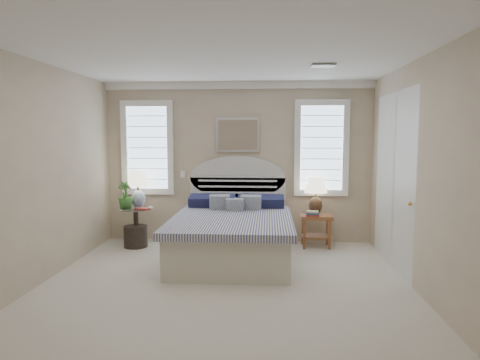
% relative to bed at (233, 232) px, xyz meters
% --- Properties ---
extents(floor, '(4.50, 5.00, 0.01)m').
position_rel_bed_xyz_m(floor, '(0.00, -1.46, -0.39)').
color(floor, beige).
rests_on(floor, ground).
extents(ceiling, '(4.50, 5.00, 0.01)m').
position_rel_bed_xyz_m(ceiling, '(0.00, -1.46, 2.31)').
color(ceiling, white).
rests_on(ceiling, wall_back).
extents(wall_back, '(4.50, 0.02, 2.70)m').
position_rel_bed_xyz_m(wall_back, '(0.00, 1.04, 0.96)').
color(wall_back, beige).
rests_on(wall_back, floor).
extents(wall_left, '(0.02, 5.00, 2.70)m').
position_rel_bed_xyz_m(wall_left, '(-2.25, -1.46, 0.96)').
color(wall_left, beige).
rests_on(wall_left, floor).
extents(wall_right, '(0.02, 5.00, 2.70)m').
position_rel_bed_xyz_m(wall_right, '(2.25, -1.46, 0.96)').
color(wall_right, beige).
rests_on(wall_right, floor).
extents(crown_molding, '(4.50, 0.08, 0.12)m').
position_rel_bed_xyz_m(crown_molding, '(0.00, 1.00, 2.25)').
color(crown_molding, white).
rests_on(crown_molding, wall_back).
extents(hvac_vent, '(0.30, 0.20, 0.02)m').
position_rel_bed_xyz_m(hvac_vent, '(1.20, -0.66, 2.29)').
color(hvac_vent, '#B2B2B2').
rests_on(hvac_vent, ceiling).
extents(switch_plate, '(0.08, 0.01, 0.12)m').
position_rel_bed_xyz_m(switch_plate, '(-0.95, 1.03, 0.76)').
color(switch_plate, white).
rests_on(switch_plate, wall_back).
extents(window_left, '(0.90, 0.06, 1.60)m').
position_rel_bed_xyz_m(window_left, '(-1.55, 1.02, 1.21)').
color(window_left, '#A8BFD5').
rests_on(window_left, wall_back).
extents(window_right, '(0.90, 0.06, 1.60)m').
position_rel_bed_xyz_m(window_right, '(1.40, 1.02, 1.21)').
color(window_right, '#A8BFD5').
rests_on(window_right, wall_back).
extents(painting, '(0.74, 0.04, 0.58)m').
position_rel_bed_xyz_m(painting, '(0.00, 1.00, 1.43)').
color(painting, silver).
rests_on(painting, wall_back).
extents(closet_door, '(0.02, 1.80, 2.40)m').
position_rel_bed_xyz_m(closet_door, '(2.23, -0.26, 0.81)').
color(closet_door, silver).
rests_on(closet_door, floor).
extents(bed, '(1.72, 2.28, 1.47)m').
position_rel_bed_xyz_m(bed, '(0.00, 0.00, 0.00)').
color(bed, beige).
rests_on(bed, floor).
extents(side_table_left, '(0.56, 0.56, 0.63)m').
position_rel_bed_xyz_m(side_table_left, '(-1.65, 0.59, 0.00)').
color(side_table_left, black).
rests_on(side_table_left, floor).
extents(nightstand_right, '(0.50, 0.40, 0.53)m').
position_rel_bed_xyz_m(nightstand_right, '(1.30, 0.69, 0.00)').
color(nightstand_right, brown).
rests_on(nightstand_right, floor).
extents(floor_pot, '(0.46, 0.46, 0.35)m').
position_rel_bed_xyz_m(floor_pot, '(-1.63, 0.50, -0.21)').
color(floor_pot, black).
rests_on(floor_pot, floor).
extents(lamp_left, '(0.45, 0.45, 0.62)m').
position_rel_bed_xyz_m(lamp_left, '(-1.63, 0.67, 0.62)').
color(lamp_left, silver).
rests_on(lamp_left, side_table_left).
extents(lamp_right, '(0.49, 0.49, 0.61)m').
position_rel_bed_xyz_m(lamp_right, '(1.29, 0.79, 0.52)').
color(lamp_right, black).
rests_on(lamp_right, nightstand_right).
extents(potted_plant, '(0.25, 0.25, 0.44)m').
position_rel_bed_xyz_m(potted_plant, '(-1.79, 0.52, 0.46)').
color(potted_plant, '#377C31').
rests_on(potted_plant, side_table_left).
extents(books_left, '(0.23, 0.19, 0.03)m').
position_rel_bed_xyz_m(books_left, '(-1.47, 0.42, 0.26)').
color(books_left, '#9F2C27').
rests_on(books_left, side_table_left).
extents(books_right, '(0.22, 0.17, 0.08)m').
position_rel_bed_xyz_m(books_right, '(1.23, 0.58, 0.18)').
color(books_right, '#9F2C27').
rests_on(books_right, nightstand_right).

